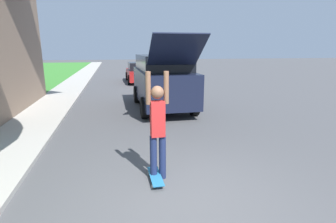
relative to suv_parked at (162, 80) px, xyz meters
name	(u,v)px	position (x,y,z in m)	size (l,w,h in m)	color
ground_plane	(181,201)	(-0.98, -6.76, -1.16)	(120.00, 120.00, 0.00)	#49494C
sidewalk	(39,117)	(-4.58, -0.76, -1.11)	(1.80, 80.00, 0.10)	#ADA89E
suv_parked	(162,80)	(0.00, 0.00, 0.00)	(2.07, 5.37, 2.83)	black
car_down_street	(139,73)	(-0.01, 9.01, -0.46)	(1.86, 4.34, 1.44)	maroon
skateboarder	(158,125)	(-1.21, -5.93, -0.12)	(0.41, 0.23, 2.01)	#192347
skateboard	(155,176)	(-1.27, -6.01, -1.08)	(0.22, 0.79, 0.10)	#236B99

